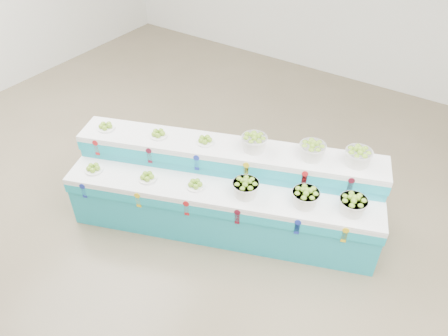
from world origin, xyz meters
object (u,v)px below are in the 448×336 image
(plate_upper_mid, at_px, (158,133))
(basket_upper_right, at_px, (358,156))
(display_stand, at_px, (224,191))
(basket_lower_left, at_px, (246,188))

(plate_upper_mid, height_order, basket_upper_right, basket_upper_right)
(basket_upper_right, bearing_deg, display_stand, -150.72)
(basket_lower_left, bearing_deg, plate_upper_mid, 179.02)
(basket_lower_left, relative_size, basket_upper_right, 1.00)
(plate_upper_mid, distance_m, basket_upper_right, 2.30)
(basket_upper_right, bearing_deg, plate_upper_mid, -159.62)
(basket_lower_left, xyz_separation_m, basket_upper_right, (0.92, 0.82, 0.30))
(plate_upper_mid, bearing_deg, basket_upper_right, 20.38)
(basket_lower_left, height_order, basket_upper_right, basket_upper_right)
(display_stand, distance_m, basket_lower_left, 0.49)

